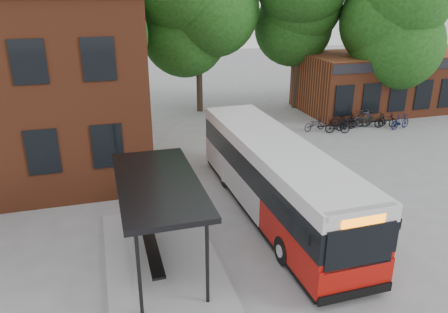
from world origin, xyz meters
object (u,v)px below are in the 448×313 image
object	(u,v)px
bicycle_0	(315,124)
bicycle_5	(364,118)
bicycle_6	(374,120)
bicycle_7	(386,121)
bicycle_2	(344,120)
city_bus	(274,178)
bicycle_3	(347,123)
bicycle_4	(353,120)
bicycle_1	(338,126)
bicycle_extra_0	(400,122)
bus_shelter	(160,223)

from	to	relation	value
bicycle_0	bicycle_5	xyz separation A→B (m)	(3.40, -0.07, 0.12)
bicycle_6	bicycle_7	size ratio (longest dim) A/B	1.08
bicycle_2	city_bus	bearing A→B (deg)	153.19
bicycle_3	bicycle_5	distance (m)	1.49
city_bus	bicycle_0	world-z (taller)	city_bus
bicycle_5	bicycle_7	size ratio (longest dim) A/B	1.19
bicycle_0	bicycle_4	size ratio (longest dim) A/B	0.88
bicycle_6	bicycle_4	bearing A→B (deg)	94.30
bicycle_2	bicycle_7	xyz separation A→B (m)	(2.45, -0.89, -0.00)
bicycle_1	bicycle_5	size ratio (longest dim) A/B	0.81
bicycle_4	bicycle_extra_0	xyz separation A→B (m)	(2.75, -1.04, -0.01)
bicycle_5	bicycle_6	bearing A→B (deg)	-120.37
city_bus	bicycle_3	world-z (taller)	city_bus
bus_shelter	bicycle_4	distance (m)	17.81
city_bus	bicycle_5	xyz separation A→B (m)	(9.93, 9.10, -0.91)
city_bus	bicycle_7	world-z (taller)	city_bus
bicycle_0	bicycle_4	world-z (taller)	bicycle_4
bicycle_6	bicycle_0	bearing A→B (deg)	95.26
bicycle_2	bicycle_4	distance (m)	0.50
city_bus	bicycle_2	world-z (taller)	city_bus
bus_shelter	bicycle_1	bearing A→B (deg)	40.44
bicycle_0	bicycle_6	world-z (taller)	bicycle_6
bicycle_2	bicycle_4	world-z (taller)	bicycle_4
bicycle_3	bicycle_7	size ratio (longest dim) A/B	1.05
bus_shelter	bicycle_extra_0	xyz separation A→B (m)	(16.54, 10.19, -0.97)
city_bus	bicycle_7	size ratio (longest dim) A/B	7.46
bicycle_1	bicycle_7	distance (m)	3.55
bicycle_0	bicycle_extra_0	bearing A→B (deg)	-116.88
city_bus	bicycle_5	bearing A→B (deg)	41.52
bicycle_2	bicycle_7	distance (m)	2.61
bicycle_6	bicycle_extra_0	distance (m)	1.56
bicycle_5	bicycle_7	world-z (taller)	bicycle_5
bicycle_2	bicycle_4	xyz separation A→B (m)	(0.39, -0.31, 0.02)
bicycle_4	bicycle_0	bearing A→B (deg)	81.14
bicycle_0	bicycle_1	size ratio (longest dim) A/B	1.10
bicycle_2	bicycle_5	distance (m)	1.26
bicycle_0	bicycle_1	xyz separation A→B (m)	(1.08, -0.89, 0.02)
bicycle_3	bicycle_extra_0	distance (m)	3.43
bicycle_3	bicycle_6	size ratio (longest dim) A/B	0.97
bus_shelter	bicycle_6	size ratio (longest dim) A/B	4.22
bicycle_2	bicycle_5	world-z (taller)	bicycle_5
city_bus	bicycle_4	bearing A→B (deg)	43.84
bicycle_7	bicycle_extra_0	xyz separation A→B (m)	(0.69, -0.46, 0.02)
bus_shelter	bicycle_1	size ratio (longest dim) A/B	4.74
bicycle_0	bicycle_6	size ratio (longest dim) A/B	0.98
bicycle_1	bicycle_extra_0	bearing A→B (deg)	-73.88
bus_shelter	bicycle_7	xyz separation A→B (m)	(15.85, 10.66, -0.99)
bicycle_4	city_bus	bearing A→B (deg)	129.07
bicycle_3	bicycle_5	size ratio (longest dim) A/B	0.89
bicycle_7	bicycle_2	bearing A→B (deg)	79.83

